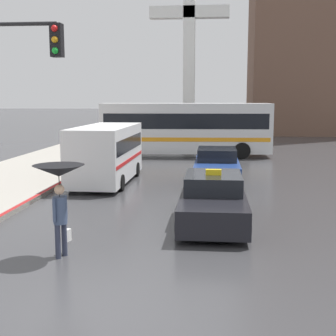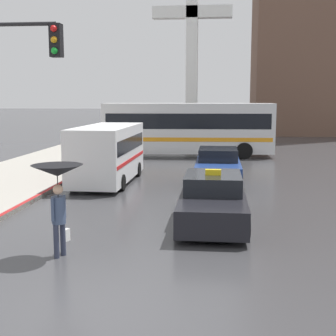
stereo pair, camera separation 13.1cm
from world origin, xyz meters
TOP-DOWN VIEW (x-y plane):
  - ground_plane at (0.00, 0.00)m, footprint 300.00×300.00m
  - taxi at (1.97, 6.06)m, footprint 1.91×4.72m
  - sedan_red at (2.12, 12.38)m, footprint 1.91×4.57m
  - ambulance_van at (-2.46, 12.01)m, footprint 2.15×5.71m
  - city_bus at (0.29, 21.36)m, footprint 10.25×3.11m
  - pedestrian_with_umbrella at (-1.38, 2.73)m, footprint 1.12×1.12m
  - monument_cross at (-0.02, 30.65)m, footprint 6.18×0.90m

SIDE VIEW (x-z plane):
  - ground_plane at x=0.00m, z-range 0.00..0.00m
  - taxi at x=1.97m, z-range -0.13..1.40m
  - sedan_red at x=2.12m, z-range -0.05..1.38m
  - ambulance_van at x=-2.46m, z-range 0.13..2.50m
  - pedestrian_with_umbrella at x=-1.38m, z-range 0.67..2.75m
  - city_bus at x=0.29m, z-range 0.18..3.39m
  - monument_cross at x=-0.02m, z-range 0.94..15.00m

